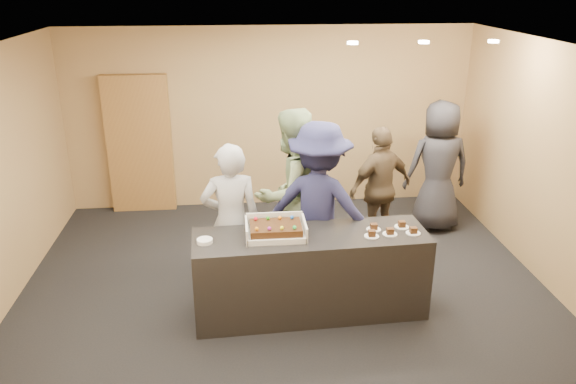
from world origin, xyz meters
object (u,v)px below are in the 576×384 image
(plate_stack, at_px, (205,241))
(person_sage_man, at_px, (291,193))
(cake_box, at_px, (276,232))
(person_navy_man, at_px, (319,207))
(serving_counter, at_px, (310,274))
(storage_cabinet, at_px, (140,144))
(sheet_cake, at_px, (276,228))
(person_brown_extra, at_px, (380,188))
(person_dark_suit, at_px, (438,167))
(person_server_grey, at_px, (231,222))

(plate_stack, distance_m, person_sage_man, 1.38)
(person_sage_man, bearing_deg, cake_box, 40.06)
(person_navy_man, bearing_deg, serving_counter, 96.03)
(storage_cabinet, bearing_deg, sheet_cake, -59.31)
(storage_cabinet, height_order, person_brown_extra, storage_cabinet)
(cake_box, relative_size, plate_stack, 3.85)
(cake_box, height_order, person_brown_extra, person_brown_extra)
(person_sage_man, bearing_deg, person_dark_suit, 170.90)
(storage_cabinet, height_order, sheet_cake, storage_cabinet)
(storage_cabinet, distance_m, person_server_grey, 2.90)
(storage_cabinet, bearing_deg, serving_counter, -54.53)
(sheet_cake, xyz_separation_m, person_dark_suit, (2.37, 1.94, -0.08))
(cake_box, bearing_deg, person_sage_man, 74.78)
(cake_box, relative_size, person_sage_man, 0.30)
(cake_box, xyz_separation_m, plate_stack, (-0.71, -0.10, -0.02))
(plate_stack, xyz_separation_m, person_dark_suit, (3.08, 2.02, -0.01))
(serving_counter, height_order, person_dark_suit, person_dark_suit)
(person_dark_suit, bearing_deg, serving_counter, 41.58)
(person_navy_man, bearing_deg, sheet_cake, 69.50)
(cake_box, relative_size, person_brown_extra, 0.37)
(person_server_grey, bearing_deg, plate_stack, 59.42)
(cake_box, bearing_deg, sheet_cake, -90.82)
(storage_cabinet, distance_m, sheet_cake, 3.51)
(sheet_cake, bearing_deg, cake_box, 89.18)
(storage_cabinet, xyz_separation_m, cake_box, (1.79, -3.00, -0.08))
(sheet_cake, bearing_deg, person_dark_suit, 39.31)
(serving_counter, bearing_deg, person_brown_extra, 50.68)
(serving_counter, height_order, plate_stack, plate_stack)
(storage_cabinet, bearing_deg, person_navy_man, -46.64)
(sheet_cake, bearing_deg, person_brown_extra, 45.57)
(serving_counter, relative_size, person_dark_suit, 1.31)
(sheet_cake, relative_size, person_navy_man, 0.27)
(plate_stack, bearing_deg, person_sage_man, 46.33)
(storage_cabinet, height_order, person_server_grey, storage_cabinet)
(storage_cabinet, xyz_separation_m, person_navy_man, (2.32, -2.45, -0.06))
(cake_box, distance_m, person_brown_extra, 2.07)
(sheet_cake, distance_m, person_brown_extra, 2.09)
(person_dark_suit, bearing_deg, sheet_cake, 36.91)
(plate_stack, relative_size, person_brown_extra, 0.10)
(person_sage_man, bearing_deg, plate_stack, 11.61)
(person_sage_man, height_order, person_dark_suit, person_sage_man)
(person_navy_man, bearing_deg, plate_stack, 49.84)
(person_sage_man, bearing_deg, person_brown_extra, 170.20)
(serving_counter, bearing_deg, person_dark_suit, 41.10)
(serving_counter, bearing_deg, plate_stack, -178.78)
(cake_box, bearing_deg, storage_cabinet, 120.88)
(storage_cabinet, relative_size, person_brown_extra, 1.27)
(person_navy_man, bearing_deg, person_brown_extra, -113.08)
(person_brown_extra, bearing_deg, person_navy_man, 19.91)
(person_brown_extra, bearing_deg, person_dark_suit, -178.17)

